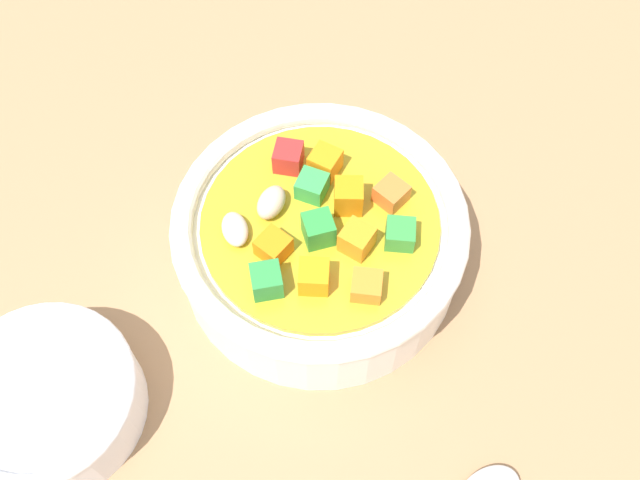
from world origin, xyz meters
The scene contains 3 objects.
ground_plane centered at (0.00, 0.00, -1.00)cm, with size 140.00×140.00×2.00cm, color #9E754F.
soup_bowl_main centered at (0.00, 0.01, 2.57)cm, with size 15.37×15.37×5.85cm.
side_bowl_small centered at (12.35, 9.60, 1.75)cm, with size 9.03×9.03×3.39cm.
Camera 1 is at (-1.60, 19.30, 36.08)cm, focal length 41.10 mm.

